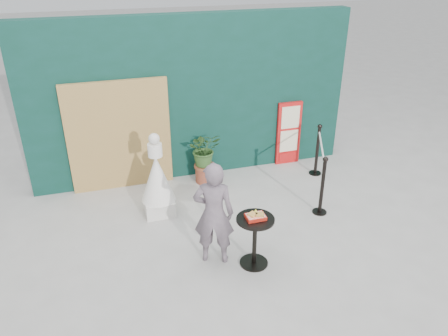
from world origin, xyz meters
TOP-DOWN VIEW (x-y plane):
  - ground at (0.00, 0.00)m, footprint 60.00×60.00m
  - back_wall at (0.00, 3.15)m, footprint 6.00×0.30m
  - bamboo_fence at (-1.40, 2.94)m, footprint 1.80×0.08m
  - woman at (-0.40, 0.38)m, footprint 0.65×0.54m
  - menu_board at (1.90, 2.95)m, footprint 0.50×0.07m
  - statue at (-0.94, 1.82)m, footprint 0.56×0.56m
  - cafe_table at (0.11, 0.12)m, footprint 0.52×0.52m
  - food_basket at (0.11, 0.12)m, footprint 0.26×0.19m
  - planter at (0.07, 2.67)m, footprint 0.59×0.51m
  - stanchion_barrier at (1.93, 1.69)m, footprint 0.84×1.54m

SIDE VIEW (x-z plane):
  - ground at x=0.00m, z-range 0.00..0.00m
  - stanchion_barrier at x=1.93m, z-range -0.02..1.01m
  - cafe_table at x=0.11m, z-range 0.12..0.87m
  - planter at x=0.07m, z-range 0.08..1.08m
  - statue at x=-0.94m, z-range -0.13..1.30m
  - menu_board at x=1.90m, z-range 0.00..1.30m
  - woman at x=-0.40m, z-range 0.00..1.53m
  - food_basket at x=0.11m, z-range 0.73..0.84m
  - bamboo_fence at x=-1.40m, z-range 0.00..2.00m
  - back_wall at x=0.00m, z-range 0.00..3.00m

